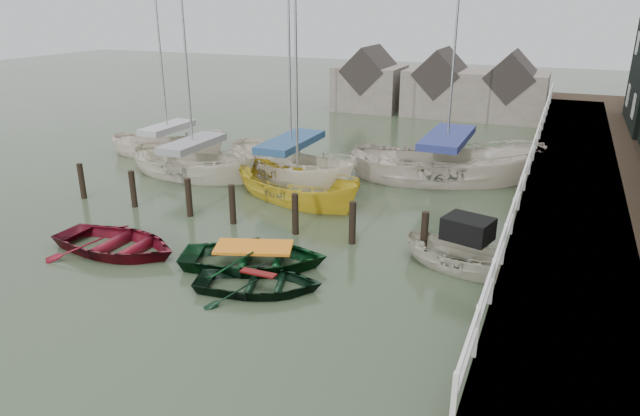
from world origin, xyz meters
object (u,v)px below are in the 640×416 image
at_px(rowboat_green, 255,267).
at_px(sailboat_d, 444,178).
at_px(sailboat_e, 170,153).
at_px(sailboat_a, 195,175).
at_px(motorboat, 464,265).
at_px(sailboat_b, 292,179).
at_px(rowboat_red, 118,252).
at_px(sailboat_c, 298,199).
at_px(rowboat_dkgreen, 259,290).

distance_m(rowboat_green, sailboat_d, 11.28).
bearing_deg(sailboat_e, rowboat_green, -151.53).
height_order(sailboat_a, sailboat_d, sailboat_d).
height_order(motorboat, sailboat_d, sailboat_d).
bearing_deg(sailboat_a, sailboat_b, -72.37).
bearing_deg(rowboat_red, motorboat, -72.73).
height_order(rowboat_green, sailboat_d, sailboat_d).
bearing_deg(motorboat, sailboat_d, 30.22).
xyz_separation_m(rowboat_red, sailboat_b, (1.63, 8.90, 0.06)).
bearing_deg(sailboat_a, sailboat_d, -67.68).
bearing_deg(rowboat_green, sailboat_b, -1.04).
relative_size(motorboat, sailboat_c, 0.40).
distance_m(rowboat_red, sailboat_a, 8.12).
bearing_deg(rowboat_green, rowboat_red, 79.96).
bearing_deg(rowboat_green, motorboat, -87.88).
xyz_separation_m(rowboat_red, sailboat_a, (-2.53, 7.72, 0.06)).
xyz_separation_m(rowboat_green, rowboat_dkgreen, (0.81, -1.19, 0.00)).
bearing_deg(rowboat_green, sailboat_c, -6.30).
xyz_separation_m(sailboat_a, sailboat_b, (4.16, 1.18, -0.00)).
bearing_deg(sailboat_d, rowboat_red, 129.34).
relative_size(rowboat_red, rowboat_dkgreen, 1.23).
relative_size(rowboat_green, rowboat_dkgreen, 1.24).
distance_m(sailboat_b, sailboat_d, 6.62).
relative_size(rowboat_red, sailboat_d, 0.30).
height_order(rowboat_red, sailboat_c, sailboat_c).
bearing_deg(rowboat_green, sailboat_a, 25.04).
xyz_separation_m(rowboat_green, motorboat, (5.61, 2.26, 0.12)).
relative_size(sailboat_a, sailboat_e, 1.09).
distance_m(sailboat_a, sailboat_b, 4.32).
distance_m(sailboat_b, sailboat_c, 2.53).
bearing_deg(rowboat_dkgreen, motorboat, -71.78).
distance_m(sailboat_b, sailboat_e, 7.73).
xyz_separation_m(rowboat_red, rowboat_dkgreen, (5.22, -0.43, 0.00)).
xyz_separation_m(motorboat, sailboat_e, (-15.96, 7.38, -0.05)).
relative_size(sailboat_a, sailboat_d, 0.85).
bearing_deg(sailboat_b, motorboat, -102.82).
xyz_separation_m(motorboat, sailboat_b, (-8.38, 5.87, -0.06)).
xyz_separation_m(sailboat_a, sailboat_d, (10.23, 3.83, -0.01)).
bearing_deg(rowboat_dkgreen, rowboat_red, 67.76).
bearing_deg(sailboat_d, rowboat_green, 146.04).
height_order(sailboat_b, sailboat_e, sailboat_b).
bearing_deg(sailboat_c, sailboat_b, 51.75).
bearing_deg(rowboat_dkgreen, rowboat_green, 16.71).
distance_m(sailboat_a, sailboat_e, 4.35).
xyz_separation_m(rowboat_green, sailboat_a, (-6.93, 6.96, 0.06)).
bearing_deg(motorboat, rowboat_green, 127.02).
bearing_deg(sailboat_d, sailboat_b, 96.62).
bearing_deg(sailboat_b, sailboat_e, 100.93).
distance_m(rowboat_dkgreen, sailboat_b, 9.99).
bearing_deg(rowboat_green, rowboat_dkgreen, -165.60).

